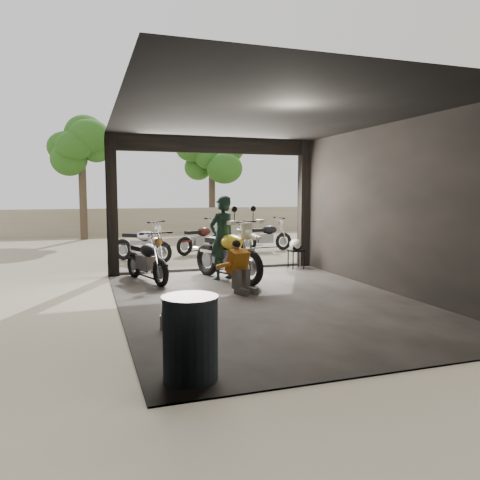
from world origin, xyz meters
TOP-DOWN VIEW (x-y plane):
  - ground at (0.00, 0.00)m, footprint 80.00×80.00m
  - garage at (0.00, 0.55)m, footprint 7.00×7.13m
  - boundary_wall at (0.00, 14.00)m, footprint 18.00×0.30m
  - tree_left at (-3.00, 12.50)m, footprint 2.20×2.20m
  - tree_right at (2.80, 14.00)m, footprint 2.20×2.20m
  - main_bike at (-0.07, 2.05)m, footprint 1.49×2.19m
  - left_bike at (-1.75, 2.43)m, footprint 1.15×1.77m
  - outside_bike_a at (-1.49, 5.47)m, footprint 1.70×1.68m
  - outside_bike_b at (0.44, 6.56)m, footprint 1.75×1.32m
  - outside_bike_c at (2.62, 6.58)m, footprint 1.69×0.83m
  - rider at (-0.15, 2.17)m, footprint 0.79×0.68m
  - mechanic at (-0.21, 0.71)m, footprint 0.68×0.79m
  - stool at (2.00, 3.00)m, footprint 0.35×0.35m
  - helmet at (1.96, 2.95)m, footprint 0.34×0.35m
  - oil_drum at (-2.00, -3.00)m, footprint 0.71×0.71m
  - sign_post at (3.59, 5.05)m, footprint 0.75×0.08m

SIDE VIEW (x-z plane):
  - ground at x=0.00m, z-range 0.00..0.00m
  - stool at x=2.00m, z-range 0.17..0.66m
  - oil_drum at x=-2.00m, z-range 0.00..0.86m
  - mechanic at x=-0.21m, z-range 0.00..0.97m
  - outside_bike_b at x=0.44m, z-range 0.00..1.10m
  - outside_bike_c at x=2.62m, z-range 0.00..1.10m
  - left_bike at x=-1.75m, z-range 0.00..1.11m
  - outside_bike_a at x=-1.49m, z-range 0.00..1.14m
  - boundary_wall at x=0.00m, z-range 0.00..1.20m
  - helmet at x=1.96m, z-range 0.49..0.76m
  - main_bike at x=-0.07m, z-range 0.00..1.35m
  - rider at x=-0.15m, z-range 0.00..1.84m
  - garage at x=0.00m, z-range -0.32..2.88m
  - sign_post at x=3.59m, z-range 0.38..2.64m
  - tree_right at x=2.80m, z-range 1.06..6.06m
  - tree_left at x=-3.00m, z-range 1.19..6.79m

